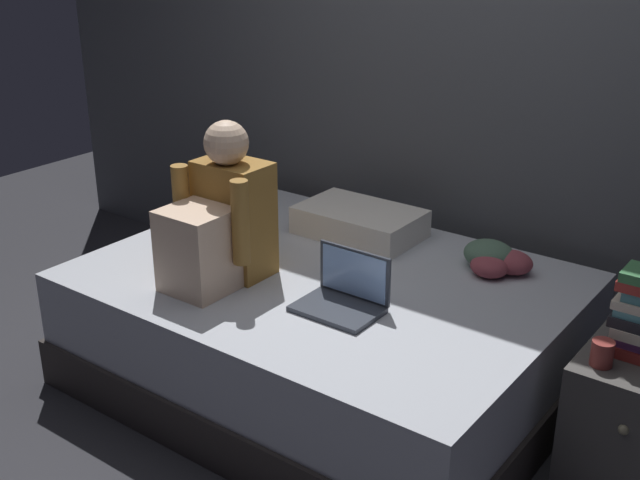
% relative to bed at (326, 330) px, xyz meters
% --- Properties ---
extents(ground_plane, '(8.00, 8.00, 0.00)m').
position_rel_bed_xyz_m(ground_plane, '(0.20, -0.30, -0.26)').
color(ground_plane, '#2D2D33').
extents(wall_back, '(5.60, 0.10, 2.70)m').
position_rel_bed_xyz_m(wall_back, '(0.20, 0.90, 1.09)').
color(wall_back, '#4C4F54').
rests_on(wall_back, ground_plane).
extents(bed, '(2.00, 1.50, 0.53)m').
position_rel_bed_xyz_m(bed, '(0.00, 0.00, 0.00)').
color(bed, '#332D2B').
rests_on(bed, ground_plane).
extents(nightstand, '(0.44, 0.46, 0.53)m').
position_rel_bed_xyz_m(nightstand, '(1.30, 0.09, 0.00)').
color(nightstand, '#474442').
rests_on(nightstand, ground_plane).
extents(person_sitting, '(0.39, 0.44, 0.66)m').
position_rel_bed_xyz_m(person_sitting, '(-0.32, -0.29, 0.52)').
color(person_sitting, olive).
rests_on(person_sitting, bed).
extents(laptop, '(0.32, 0.23, 0.22)m').
position_rel_bed_xyz_m(laptop, '(0.24, -0.20, 0.32)').
color(laptop, '#333842').
rests_on(laptop, bed).
extents(pillow, '(0.56, 0.36, 0.13)m').
position_rel_bed_xyz_m(pillow, '(-0.13, 0.45, 0.33)').
color(pillow, silver).
rests_on(pillow, bed).
extents(mug, '(0.08, 0.08, 0.09)m').
position_rel_bed_xyz_m(mug, '(1.17, -0.03, 0.31)').
color(mug, '#933833').
rests_on(mug, nightstand).
extents(clothes_pile, '(0.30, 0.24, 0.12)m').
position_rel_bed_xyz_m(clothes_pile, '(0.55, 0.45, 0.32)').
color(clothes_pile, '#8E3D47').
rests_on(clothes_pile, bed).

